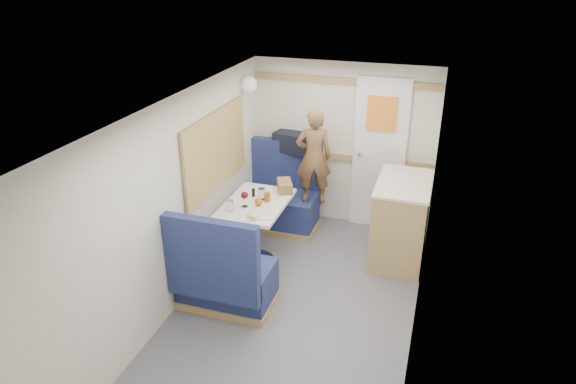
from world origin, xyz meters
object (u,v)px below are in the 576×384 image
(beer_glass, at_px, (267,197))
(dome_light, at_px, (248,85))
(person, at_px, (314,157))
(bench_far, at_px, (282,204))
(tray, at_px, (261,213))
(cheese_block, at_px, (253,216))
(galley_counter, at_px, (401,220))
(tumbler_right, at_px, (262,194))
(tumbler_left, at_px, (230,206))
(bread_loaf, at_px, (285,186))
(orange_fruit, at_px, (258,202))
(duffel_bag, at_px, (294,143))
(wine_glass, at_px, (244,196))
(pepper_grinder, at_px, (253,193))
(bench_near, at_px, (224,280))
(dinette_table, at_px, (256,215))

(beer_glass, bearing_deg, dome_light, 122.11)
(person, relative_size, beer_glass, 10.91)
(bench_far, xyz_separation_m, dome_light, (-0.39, -0.01, 1.45))
(tray, bearing_deg, cheese_block, -99.96)
(galley_counter, distance_m, tumbler_right, 1.54)
(tumbler_left, xyz_separation_m, bread_loaf, (0.37, 0.64, -0.00))
(cheese_block, bearing_deg, dome_light, 112.45)
(person, relative_size, tray, 3.50)
(orange_fruit, height_order, tumbler_left, tumbler_left)
(duffel_bag, xyz_separation_m, cheese_block, (0.03, -1.50, -0.26))
(person, bearing_deg, orange_fruit, 49.37)
(tumbler_right, bearing_deg, bench_far, 92.41)
(wine_glass, relative_size, tumbler_right, 1.37)
(pepper_grinder, bearing_deg, tumbler_right, -18.28)
(orange_fruit, height_order, tumbler_right, tumbler_right)
(bench_far, xyz_separation_m, cheese_block, (0.12, -1.24, 0.46))
(bench_near, relative_size, galley_counter, 1.14)
(dome_light, distance_m, tumbler_left, 1.50)
(orange_fruit, bearing_deg, tray, -60.90)
(orange_fruit, bearing_deg, dinette_table, 125.39)
(tumbler_left, bearing_deg, pepper_grinder, 75.59)
(galley_counter, bearing_deg, pepper_grinder, -164.67)
(wine_glass, bearing_deg, bench_far, 86.02)
(bench_near, distance_m, galley_counter, 2.04)
(beer_glass, bearing_deg, cheese_block, -89.27)
(tumbler_right, height_order, beer_glass, tumbler_right)
(bench_near, bearing_deg, tumbler_right, 88.06)
(dome_light, height_order, beer_glass, dome_light)
(dinette_table, bearing_deg, galley_counter, 20.54)
(pepper_grinder, bearing_deg, bench_far, 84.24)
(galley_counter, xyz_separation_m, orange_fruit, (-1.40, -0.64, 0.31))
(bench_far, xyz_separation_m, beer_glass, (0.11, -0.81, 0.47))
(pepper_grinder, bearing_deg, beer_glass, -22.01)
(tray, relative_size, orange_fruit, 4.01)
(dinette_table, height_order, dome_light, dome_light)
(tray, distance_m, tumbler_right, 0.34)
(tray, xyz_separation_m, beer_glass, (-0.03, 0.28, 0.04))
(wine_glass, bearing_deg, dome_light, 108.05)
(wine_glass, bearing_deg, pepper_grinder, 91.10)
(cheese_block, distance_m, bread_loaf, 0.75)
(beer_glass, bearing_deg, person, 65.69)
(galley_counter, xyz_separation_m, pepper_grinder, (-1.54, -0.42, 0.30))
(bench_near, distance_m, pepper_grinder, 1.10)
(wine_glass, bearing_deg, cheese_block, -52.41)
(dome_light, relative_size, galley_counter, 0.22)
(cheese_block, xyz_separation_m, tumbler_right, (-0.08, 0.47, 0.03))
(tumbler_right, bearing_deg, tumbler_left, -120.13)
(cheese_block, relative_size, tumbler_left, 0.87)
(dome_light, bearing_deg, bench_far, 2.12)
(bench_far, distance_m, cheese_block, 1.33)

